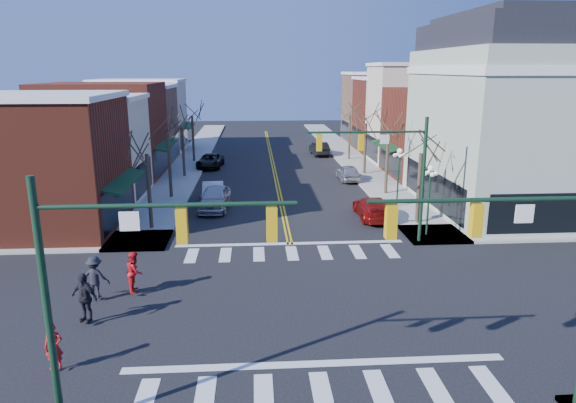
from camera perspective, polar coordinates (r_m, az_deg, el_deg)
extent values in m
plane|color=black|center=(22.28, 1.66, -11.30)|extent=(160.00, 160.00, 0.00)
cube|color=#9E9B93|center=(41.66, -13.10, 0.77)|extent=(3.50, 70.00, 0.15)
cube|color=#9E9B93|center=(42.48, 10.89, 1.16)|extent=(3.50, 70.00, 0.15)
cube|color=maroon|center=(34.94, -26.61, 3.58)|extent=(10.00, 8.50, 8.00)
cube|color=beige|center=(42.13, -22.62, 5.29)|extent=(10.00, 7.00, 7.50)
cube|color=maroon|center=(49.65, -19.80, 7.37)|extent=(10.00, 9.00, 8.50)
cube|color=#865E4A|center=(57.62, -17.58, 8.07)|extent=(10.00, 7.50, 7.80)
cube|color=beige|center=(65.13, -16.02, 9.03)|extent=(10.00, 8.00, 8.20)
cube|color=maroon|center=(49.27, 17.10, 7.24)|extent=(10.00, 8.50, 8.00)
cube|color=beige|center=(56.44, 14.40, 9.30)|extent=(10.00, 7.00, 10.00)
cube|color=maroon|center=(63.65, 12.27, 9.28)|extent=(10.00, 8.00, 8.50)
cube|color=#865E4A|center=(71.33, 10.51, 10.10)|extent=(10.00, 8.00, 9.00)
cube|color=#AAB59D|center=(39.33, 24.41, 7.10)|extent=(12.00, 14.00, 11.00)
cube|color=white|center=(39.10, 25.04, 13.05)|extent=(12.25, 14.25, 0.50)
cube|color=black|center=(39.16, 25.42, 16.40)|extent=(11.40, 13.40, 1.80)
cube|color=black|center=(39.24, 25.60, 18.00)|extent=(9.80, 11.80, 0.60)
cylinder|color=#14331E|center=(14.98, -25.16, -11.00)|extent=(0.20, 0.20, 7.20)
cylinder|color=#14331E|center=(13.17, -13.22, -0.40)|extent=(6.50, 0.12, 0.12)
cube|color=gold|center=(13.27, -11.69, -2.68)|extent=(0.28, 0.28, 0.90)
cube|color=gold|center=(13.14, -1.82, -2.54)|extent=(0.28, 0.28, 0.90)
cylinder|color=#14331E|center=(14.36, 21.54, 0.19)|extent=(6.50, 0.12, 0.12)
cube|color=gold|center=(14.36, 20.16, -1.96)|extent=(0.28, 0.28, 0.90)
cube|color=gold|center=(13.60, 11.36, -2.23)|extent=(0.28, 0.28, 0.90)
cylinder|color=#14331E|center=(29.56, 14.75, 2.12)|extent=(0.20, 0.20, 7.20)
cylinder|color=#14331E|center=(28.23, 8.80, 7.63)|extent=(6.50, 0.12, 0.12)
cube|color=gold|center=(28.23, 8.10, 6.53)|extent=(0.28, 0.28, 0.90)
cube|color=gold|center=(27.85, 3.49, 6.54)|extent=(0.28, 0.28, 0.90)
cylinder|color=#14331E|center=(31.19, 15.33, -0.31)|extent=(0.12, 0.12, 4.00)
sphere|color=white|center=(30.73, 15.60, 3.57)|extent=(0.36, 0.36, 0.36)
cylinder|color=#14331E|center=(37.22, 12.12, 2.25)|extent=(0.12, 0.12, 4.00)
sphere|color=white|center=(36.83, 12.30, 5.52)|extent=(0.36, 0.36, 0.36)
cylinder|color=#382B21|center=(32.46, -15.16, 0.97)|extent=(0.24, 0.24, 4.76)
cylinder|color=#382B21|center=(40.13, -13.02, 3.84)|extent=(0.24, 0.24, 5.04)
cylinder|color=#382B21|center=(47.98, -11.54, 5.32)|extent=(0.24, 0.24, 4.55)
cylinder|color=#382B21|center=(55.81, -10.50, 6.81)|extent=(0.24, 0.24, 4.90)
cylinder|color=#382B21|center=(33.48, 14.32, 1.31)|extent=(0.24, 0.24, 4.62)
cylinder|color=#382B21|center=(40.94, 10.93, 4.25)|extent=(0.24, 0.24, 5.18)
cylinder|color=#382B21|center=(48.64, 8.56, 5.74)|extent=(0.24, 0.24, 4.83)
cylinder|color=#382B21|center=(56.39, 6.84, 7.07)|extent=(0.24, 0.24, 4.97)
imported|color=#ABACB0|center=(36.69, -8.14, 0.38)|extent=(2.38, 5.04, 1.66)
imported|color=silver|center=(38.66, -8.33, 0.95)|extent=(1.83, 4.54, 1.47)
imported|color=black|center=(52.58, -8.64, 4.48)|extent=(2.71, 5.12, 1.37)
imported|color=maroon|center=(34.67, 9.41, -0.70)|extent=(2.04, 4.97, 1.44)
imported|color=#A7A6AB|center=(46.21, 6.68, 3.21)|extent=(1.79, 4.23, 1.43)
imported|color=black|center=(59.72, 3.50, 5.89)|extent=(1.99, 4.77, 1.53)
imported|color=#B31314|center=(18.97, -24.59, -14.45)|extent=(0.62, 0.45, 1.57)
imported|color=red|center=(23.74, -16.67, -7.46)|extent=(0.77, 0.95, 1.83)
imported|color=black|center=(21.65, -21.69, -9.87)|extent=(1.26, 0.93, 1.98)
imported|color=black|center=(23.63, -20.65, -7.86)|extent=(1.27, 0.81, 1.86)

